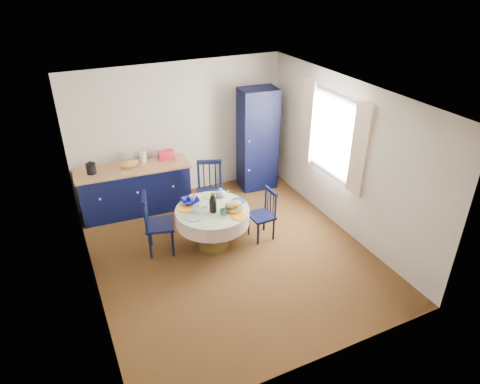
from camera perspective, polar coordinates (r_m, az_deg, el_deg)
The scene contains 17 objects.
floor at distance 6.72m, azimuth -1.22°, elevation -8.17°, with size 4.50×4.50×0.00m, color black.
ceiling at distance 5.59m, azimuth -1.50°, elevation 12.75°, with size 4.50×4.50×0.00m, color white.
wall_back at distance 7.99m, azimuth -8.01°, elevation 8.07°, with size 4.00×0.02×2.50m, color beige.
wall_left at distance 5.66m, azimuth -20.20°, elevation -2.77°, with size 0.02×4.50×2.50m, color beige.
wall_right at distance 7.02m, azimuth 13.77°, elevation 4.50°, with size 0.02×4.50×2.50m, color beige.
window at distance 7.11m, azimuth 12.26°, elevation 7.38°, with size 0.10×1.74×1.45m.
kitchen_counter at distance 7.79m, azimuth -13.79°, elevation 0.46°, with size 1.98×0.74×1.11m.
pantry_cabinet at distance 8.23m, azimuth 2.35°, elevation 7.01°, with size 0.73×0.55×1.97m.
dining_table at distance 6.58m, azimuth -3.60°, elevation -3.13°, with size 1.14×1.13×0.96m.
chair_left at distance 6.62m, azimuth -11.03°, elevation -4.14°, with size 0.52×0.54×0.99m.
chair_far at distance 7.33m, azimuth -3.99°, elevation 0.09°, with size 0.59×0.58×1.04m.
chair_right at distance 6.88m, azimuth 3.15°, elevation -2.96°, with size 0.37×0.39×0.85m.
mug_a at distance 6.44m, azimuth -5.83°, elevation -2.28°, with size 0.13×0.13×0.10m, color silver.
mug_b at distance 6.34m, azimuth -2.28°, elevation -2.72°, with size 0.10×0.10×0.09m, color #34756F.
mug_c at distance 6.81m, azimuth -2.69°, elevation -0.32°, with size 0.12×0.12×0.10m, color black.
mug_d at distance 6.74m, azimuth -6.35°, elevation -0.81°, with size 0.10×0.10×0.10m, color silver.
cobalt_bowl at distance 6.69m, azimuth -6.64°, elevation -1.22°, with size 0.28×0.28×0.07m, color #060773.
Camera 1 is at (-2.16, -4.91, 4.05)m, focal length 32.00 mm.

